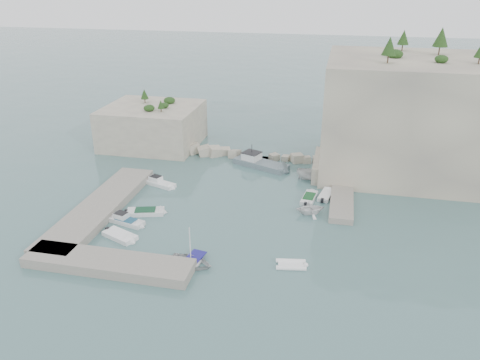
% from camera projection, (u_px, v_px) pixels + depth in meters
% --- Properties ---
extents(ground, '(400.00, 400.00, 0.00)m').
position_uv_depth(ground, '(230.00, 221.00, 58.08)').
color(ground, slate).
rests_on(ground, ground).
extents(cliff_east, '(26.00, 22.00, 17.00)m').
position_uv_depth(cliff_east, '(412.00, 116.00, 70.72)').
color(cliff_east, beige).
rests_on(cliff_east, ground).
extents(cliff_terrace, '(8.00, 10.00, 2.50)m').
position_uv_depth(cliff_terrace, '(340.00, 167.00, 71.13)').
color(cliff_terrace, beige).
rests_on(cliff_terrace, ground).
extents(outcrop_west, '(16.00, 14.00, 7.00)m').
position_uv_depth(outcrop_west, '(153.00, 126.00, 82.92)').
color(outcrop_west, beige).
rests_on(outcrop_west, ground).
extents(quay_west, '(5.00, 24.00, 1.10)m').
position_uv_depth(quay_west, '(100.00, 207.00, 60.29)').
color(quay_west, '#9E9689').
rests_on(quay_west, ground).
extents(quay_south, '(18.00, 4.00, 1.10)m').
position_uv_depth(quay_south, '(108.00, 263.00, 48.64)').
color(quay_south, '#9E9689').
rests_on(quay_south, ground).
extents(ledge_east, '(3.00, 16.00, 0.80)m').
position_uv_depth(ledge_east, '(342.00, 194.00, 64.23)').
color(ledge_east, '#9E9689').
rests_on(ledge_east, ground).
extents(breakwater, '(28.00, 3.00, 1.40)m').
position_uv_depth(breakwater, '(255.00, 154.00, 77.66)').
color(breakwater, beige).
rests_on(breakwater, ground).
extents(motorboat_c, '(5.46, 3.18, 0.70)m').
position_uv_depth(motorboat_c, '(146.00, 214.00, 59.86)').
color(motorboat_c, silver).
rests_on(motorboat_c, ground).
extents(motorboat_e, '(4.97, 3.52, 0.70)m').
position_uv_depth(motorboat_e, '(120.00, 238.00, 54.41)').
color(motorboat_e, white).
rests_on(motorboat_e, ground).
extents(motorboat_d, '(5.42, 2.80, 1.40)m').
position_uv_depth(motorboat_d, '(126.00, 223.00, 57.56)').
color(motorboat_d, silver).
rests_on(motorboat_d, ground).
extents(motorboat_a, '(5.60, 3.37, 1.40)m').
position_uv_depth(motorboat_a, '(160.00, 185.00, 67.92)').
color(motorboat_a, white).
rests_on(motorboat_a, ground).
extents(rowboat, '(5.37, 4.28, 1.00)m').
position_uv_depth(rowboat, '(191.00, 265.00, 49.32)').
color(rowboat, silver).
rests_on(rowboat, ground).
extents(inflatable_dinghy, '(3.67, 2.19, 0.44)m').
position_uv_depth(inflatable_dinghy, '(291.00, 266.00, 49.14)').
color(inflatable_dinghy, white).
rests_on(inflatable_dinghy, ground).
extents(tender_east_a, '(4.56, 4.27, 1.94)m').
position_uv_depth(tender_east_a, '(310.00, 214.00, 59.82)').
color(tender_east_a, white).
rests_on(tender_east_a, ground).
extents(tender_east_b, '(2.23, 4.89, 0.70)m').
position_uv_depth(tender_east_b, '(309.00, 200.00, 63.56)').
color(tender_east_b, silver).
rests_on(tender_east_b, ground).
extents(tender_east_c, '(2.29, 4.67, 0.70)m').
position_uv_depth(tender_east_c, '(326.00, 197.00, 64.47)').
color(tender_east_c, white).
rests_on(tender_east_c, ground).
extents(tender_east_d, '(5.24, 2.11, 2.00)m').
position_uv_depth(tender_east_d, '(313.00, 180.00, 69.67)').
color(tender_east_d, silver).
rests_on(tender_east_d, ground).
extents(work_boat, '(10.22, 6.44, 2.20)m').
position_uv_depth(work_boat, '(261.00, 167.00, 74.53)').
color(work_boat, slate).
rests_on(work_boat, ground).
extents(rowboat_mast, '(0.10, 0.10, 4.20)m').
position_uv_depth(rowboat_mast, '(190.00, 244.00, 48.27)').
color(rowboat_mast, white).
rests_on(rowboat_mast, rowboat).
extents(vegetation, '(53.48, 13.88, 13.40)m').
position_uv_depth(vegetation, '(384.00, 49.00, 69.18)').
color(vegetation, '#1E4219').
rests_on(vegetation, ground).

